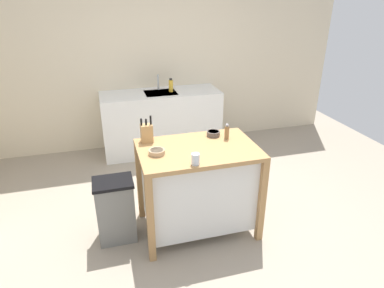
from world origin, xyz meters
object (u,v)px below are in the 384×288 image
Objects in this scene: bowl_ceramic_wide at (213,133)px; kitchen_island at (198,184)px; knife_block at (147,133)px; drinking_cup at (195,159)px; bowl_stoneware_deep at (157,152)px; trash_bin at (116,210)px; bottle_hand_soap at (171,86)px; pepper_grinder at (227,132)px; sink_faucet at (158,82)px.

kitchen_island is at bearing -134.93° from bowl_ceramic_wide.
drinking_cup is at bearing -61.18° from knife_block.
bowl_stoneware_deep is 0.71m from trash_bin.
bottle_hand_soap reaches higher than bowl_ceramic_wide.
bowl_ceramic_wide is 0.68× the size of bottle_hand_soap.
knife_block is 1.34× the size of bottle_hand_soap.
pepper_grinder is 1.94m from sink_faucet.
sink_faucet is at bearing 89.59° from kitchen_island.
bottle_hand_soap is at bearing -45.04° from sink_faucet.
drinking_cup is 0.61m from pepper_grinder.
bowl_stoneware_deep is 0.72m from pepper_grinder.
kitchen_island is 4.27× the size of knife_block.
bowl_stoneware_deep is 1.47× the size of drinking_cup.
drinking_cup is at bearing -122.52° from bowl_ceramic_wide.
sink_faucet is 0.22m from bottle_hand_soap.
pepper_grinder is at bearing 44.22° from drinking_cup.
knife_block reaches higher than drinking_cup.
sink_faucet is (0.01, 2.04, 0.50)m from kitchen_island.
bowl_stoneware_deep is at bearing -157.56° from bowl_ceramic_wide.
sink_faucet is at bearing 68.14° from trash_bin.
knife_block is 1.97× the size of bowl_ceramic_wide.
trash_bin is (-1.01, -0.18, -0.59)m from bowl_ceramic_wide.
trash_bin is (-0.67, 0.35, -0.61)m from drinking_cup.
bowl_ceramic_wide is 0.20× the size of trash_bin.
sink_faucet is (0.80, 1.99, 0.68)m from trash_bin.
knife_block reaches higher than bowl_stoneware_deep.
sink_faucet reaches higher than bowl_stoneware_deep.
sink_faucet is at bearing 86.91° from drinking_cup.
bottle_hand_soap is (0.59, 1.62, 0.00)m from knife_block.
bowl_stoneware_deep is 2.10m from sink_faucet.
pepper_grinder is 0.82× the size of bottle_hand_soap.
trash_bin is (-0.36, -0.21, -0.65)m from knife_block.
sink_faucet is (-0.21, 1.81, 0.09)m from bowl_ceramic_wide.
kitchen_island is 1.95m from bottle_hand_soap.
bottle_hand_soap is (0.95, 1.84, 0.66)m from trash_bin.
knife_block is at bearing 97.85° from bowl_stoneware_deep.
knife_block reaches higher than bottle_hand_soap.
pepper_grinder is at bearing -80.84° from sink_faucet.
knife_block reaches higher than kitchen_island.
kitchen_island reaches higher than trash_bin.
knife_block is 1.79× the size of bowl_stoneware_deep.
sink_faucet reaches higher than drinking_cup.
pepper_grinder reaches higher than bowl_ceramic_wide.
sink_faucet is at bearing 96.60° from bowl_ceramic_wide.
bottle_hand_soap reaches higher than pepper_grinder.
bowl_stoneware_deep is (-0.38, -0.03, 0.41)m from kitchen_island.
sink_faucet is at bearing 134.96° from bottle_hand_soap.
bowl_stoneware_deep is 0.64× the size of sink_faucet.
drinking_cup reaches higher than bowl_ceramic_wide.
bowl_stoneware_deep is at bearing -168.21° from pepper_grinder.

